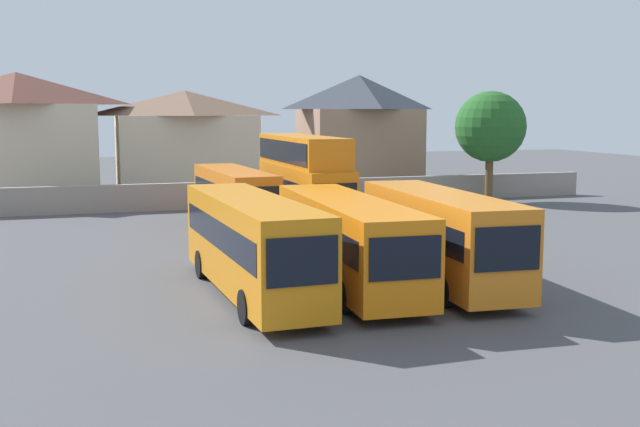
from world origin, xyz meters
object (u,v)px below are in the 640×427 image
house_terrace_centre (186,142)px  house_terrace_right (359,132)px  bus_2 (347,236)px  house_terrace_left (19,136)px  tree_left_of_lot (490,127)px  bus_1 (251,241)px  bus_4 (234,196)px  bus_3 (439,232)px  bus_5 (303,176)px

house_terrace_centre → house_terrace_right: house_terrace_right is taller
bus_2 → house_terrace_left: bearing=-155.4°
house_terrace_right → house_terrace_centre: bearing=176.3°
house_terrace_centre → house_terrace_right: size_ratio=1.16×
house_terrace_left → tree_left_of_lot: bearing=-18.3°
bus_2 → tree_left_of_lot: (19.03, 22.62, 3.51)m
bus_1 → bus_4: (2.43, 15.21, -0.08)m
bus_3 → bus_5: (-0.87, 15.25, 0.91)m
house_terrace_right → house_terrace_left: bearing=179.3°
bus_3 → house_terrace_centre: size_ratio=0.99×
bus_1 → house_terrace_centre: 34.51m
house_terrace_right → bus_3: bearing=-105.5°
house_terrace_left → bus_5: bearing=-49.6°
house_terrace_centre → house_terrace_right: (14.09, -0.92, 0.70)m
bus_1 → house_terrace_right: house_terrace_right is taller
bus_3 → house_terrace_centre: (-4.72, 34.62, 2.14)m
house_terrace_left → bus_2: bearing=-68.1°
bus_4 → house_terrace_centre: house_terrace_centre is taller
bus_2 → bus_4: bus_4 is taller
bus_5 → tree_left_of_lot: tree_left_of_lot is taller
house_terrace_right → tree_left_of_lot: (6.21, -10.39, 0.57)m
house_terrace_right → tree_left_of_lot: size_ratio=1.19×
bus_5 → tree_left_of_lot: bearing=116.1°
tree_left_of_lot → bus_3: bearing=-123.7°
bus_4 → tree_left_of_lot: size_ratio=1.31×
bus_2 → tree_left_of_lot: size_ratio=1.51×
house_terrace_left → house_terrace_right: (26.25, -0.34, 0.08)m
house_terrace_centre → tree_left_of_lot: 23.26m
bus_4 → bus_1: bearing=-11.6°
bus_5 → tree_left_of_lot: 18.48m
bus_3 → house_terrace_centre: house_terrace_centre is taller
bus_1 → house_terrace_left: size_ratio=1.01×
bus_5 → house_terrace_centre: (-3.85, 19.37, 1.23)m
bus_5 → tree_left_of_lot: (16.44, 8.06, 2.50)m
house_terrace_centre → tree_left_of_lot: (20.29, -11.31, 1.27)m
bus_1 → bus_2: 3.77m
bus_2 → house_terrace_left: house_terrace_left is taller
bus_5 → house_terrace_left: (-16.01, 18.79, 1.85)m
tree_left_of_lot → house_terrace_centre: bearing=150.9°
bus_5 → house_terrace_right: 21.19m
bus_2 → bus_3: 3.52m
bus_1 → house_terrace_left: house_terrace_left is taller
house_terrace_right → tree_left_of_lot: bearing=-59.1°
bus_3 → bus_5: bearing=-173.4°
house_terrace_centre → bus_1: bearing=-94.1°
bus_1 → bus_5: (6.32, 14.99, 0.90)m
house_terrace_centre → house_terrace_right: bearing=-3.7°
bus_2 → tree_left_of_lot: bearing=142.6°
bus_3 → bus_1: bearing=-88.8°
bus_1 → tree_left_of_lot: (22.77, 23.05, 3.40)m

